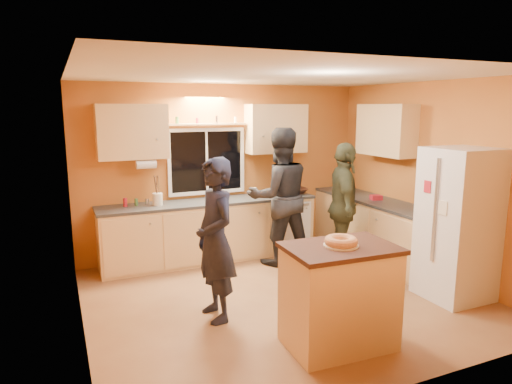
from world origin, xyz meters
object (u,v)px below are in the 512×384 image
island (339,295)px  person_right (343,207)px  refrigerator (458,224)px  person_center (279,197)px  person_left (215,240)px

island → person_right: (1.27, 1.80, 0.39)m
refrigerator → person_center: person_center is taller
refrigerator → island: size_ratio=1.71×
refrigerator → person_left: (-2.80, 0.62, -0.02)m
person_center → refrigerator: bearing=131.1°
refrigerator → person_right: (-0.65, 1.39, -0.01)m
person_center → person_right: 0.92m
person_left → island: bearing=37.1°
refrigerator → person_right: refrigerator is taller
island → person_left: size_ratio=0.60×
island → person_right: person_right is taller
island → person_center: size_ratio=0.53×
refrigerator → person_center: (-1.37, 1.95, 0.09)m
person_left → person_right: size_ratio=0.98×
person_left → person_center: 1.95m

